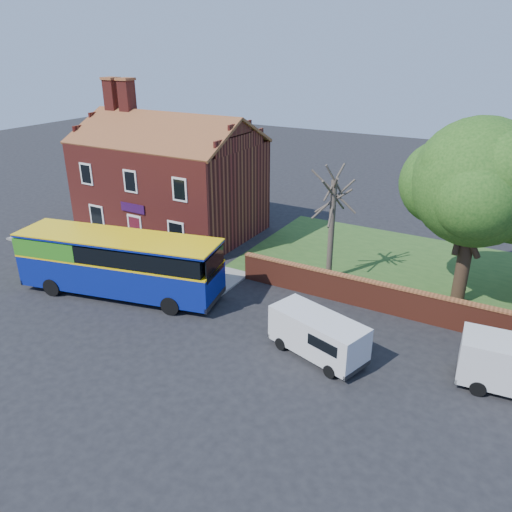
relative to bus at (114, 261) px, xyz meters
The scene contains 10 objects.
ground 4.23m from the bus, 28.13° to the right, with size 120.00×120.00×0.00m, color black.
pavement 5.74m from the bus, 132.82° to the left, with size 18.00×3.50×0.12m, color gray.
kerb 4.70m from the bus, 148.85° to the left, with size 18.00×0.15×0.14m, color slate.
grass_strip 19.90m from the bus, 34.54° to the left, with size 26.00×12.00×0.04m, color #426B28.
shop_building 10.51m from the bus, 110.88° to the left, with size 12.30×8.13×10.50m.
boundary_wall 17.17m from the bus, 17.77° to the left, with size 22.00×0.38×1.60m.
bus is the anchor object (origin of this frame).
van_near 12.17m from the bus, ahead, with size 4.77×3.02×1.95m.
large_tree 19.28m from the bus, 26.37° to the left, with size 8.03×6.35×9.80m.
bare_tree 12.27m from the bus, 38.04° to the left, with size 2.44×2.91×6.51m.
Camera 1 is at (15.70, -16.01, 12.87)m, focal length 35.00 mm.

